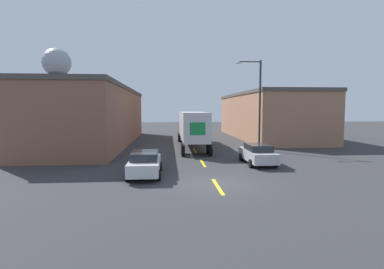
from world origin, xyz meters
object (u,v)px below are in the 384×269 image
(parked_car_right_near, at_px, (258,154))
(parked_car_left_near, at_px, (145,163))
(water_tower, at_px, (57,64))
(street_lamp, at_px, (257,99))
(semi_truck, at_px, (192,126))

(parked_car_right_near, xyz_separation_m, parked_car_left_near, (-8.17, -3.34, 0.00))
(water_tower, relative_size, street_lamp, 1.86)
(parked_car_right_near, height_order, parked_car_left_near, same)
(semi_truck, bearing_deg, street_lamp, -27.94)
(parked_car_right_near, bearing_deg, parked_car_left_near, -157.78)
(semi_truck, distance_m, street_lamp, 7.65)
(parked_car_left_near, relative_size, street_lamp, 0.53)
(semi_truck, height_order, parked_car_right_near, semi_truck)
(semi_truck, height_order, parked_car_left_near, semi_truck)
(parked_car_left_near, relative_size, water_tower, 0.28)
(parked_car_left_near, bearing_deg, water_tower, 114.99)
(parked_car_left_near, bearing_deg, street_lamp, 46.02)
(parked_car_right_near, distance_m, parked_car_left_near, 8.83)
(parked_car_right_near, height_order, water_tower, water_tower)
(parked_car_left_near, xyz_separation_m, street_lamp, (10.27, 10.64, 4.33))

